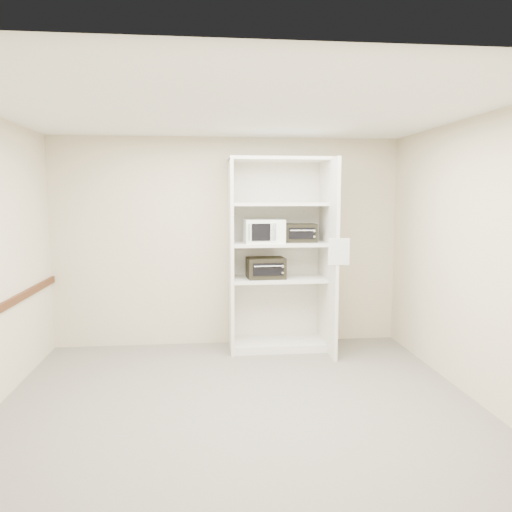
{
  "coord_description": "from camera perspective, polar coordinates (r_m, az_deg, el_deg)",
  "views": [
    {
      "loc": [
        -0.32,
        -4.5,
        1.94
      ],
      "look_at": [
        0.3,
        1.38,
        1.24
      ],
      "focal_mm": 35.0,
      "sensor_mm": 36.0,
      "label": 1
    }
  ],
  "objects": [
    {
      "name": "microwave",
      "position": [
        6.21,
        0.89,
        2.86
      ],
      "size": [
        0.5,
        0.39,
        0.29
      ],
      "primitive_type": "cube",
      "rotation": [
        0.0,
        0.0,
        0.05
      ],
      "color": "white",
      "rests_on": "shelving_unit"
    },
    {
      "name": "wall_front",
      "position": [
        2.59,
        1.17,
        -6.45
      ],
      "size": [
        4.5,
        0.02,
        2.7
      ],
      "primitive_type": "cube",
      "color": "beige",
      "rests_on": "ground"
    },
    {
      "name": "wall_right",
      "position": [
        5.21,
        23.54,
        -0.29
      ],
      "size": [
        0.02,
        4.0,
        2.7
      ],
      "primitive_type": "cube",
      "color": "beige",
      "rests_on": "ground"
    },
    {
      "name": "shelving_unit",
      "position": [
        6.33,
        2.97,
        -0.56
      ],
      "size": [
        1.24,
        0.92,
        2.42
      ],
      "color": "white",
      "rests_on": "floor"
    },
    {
      "name": "toaster_oven_upper",
      "position": [
        6.35,
        5.1,
        2.65
      ],
      "size": [
        0.41,
        0.32,
        0.23
      ],
      "primitive_type": "cube",
      "rotation": [
        0.0,
        0.0,
        -0.06
      ],
      "color": "black",
      "rests_on": "shelving_unit"
    },
    {
      "name": "wall_back",
      "position": [
        6.53,
        -3.2,
        1.6
      ],
      "size": [
        4.5,
        0.02,
        2.7
      ],
      "primitive_type": "cube",
      "color": "beige",
      "rests_on": "ground"
    },
    {
      "name": "ceiling",
      "position": [
        4.57,
        -2.04,
        16.34
      ],
      "size": [
        4.5,
        4.0,
        0.01
      ],
      "primitive_type": "cube",
      "color": "white"
    },
    {
      "name": "toaster_oven_lower",
      "position": [
        6.28,
        1.12,
        -1.36
      ],
      "size": [
        0.49,
        0.38,
        0.26
      ],
      "primitive_type": "cube",
      "rotation": [
        0.0,
        0.0,
        0.06
      ],
      "color": "black",
      "rests_on": "shelving_unit"
    },
    {
      "name": "paper_sign",
      "position": [
        5.82,
        9.47,
        0.49
      ],
      "size": [
        0.24,
        0.03,
        0.3
      ],
      "primitive_type": "cube",
      "rotation": [
        0.0,
        0.0,
        -0.08
      ],
      "color": "white",
      "rests_on": "shelving_unit"
    },
    {
      "name": "floor",
      "position": [
        4.91,
        -1.9,
        -16.5
      ],
      "size": [
        4.5,
        4.0,
        0.01
      ],
      "primitive_type": "cube",
      "color": "#6A645B",
      "rests_on": "ground"
    }
  ]
}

